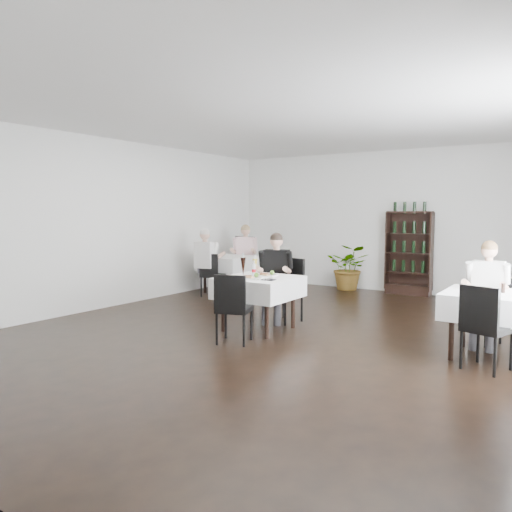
{
  "coord_description": "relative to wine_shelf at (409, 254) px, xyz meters",
  "views": [
    {
      "loc": [
        3.55,
        -5.97,
        1.7
      ],
      "look_at": [
        -0.48,
        0.2,
        1.05
      ],
      "focal_mm": 35.0,
      "sensor_mm": 36.0,
      "label": 1
    }
  ],
  "objects": [
    {
      "name": "right_chair_near",
      "position": [
        2.13,
        -4.59,
        -0.32
      ],
      "size": [
        0.53,
        0.54,
        0.93
      ],
      "color": "black",
      "rests_on": "ground"
    },
    {
      "name": "plate_far",
      "position": [
        -0.85,
        -4.17,
        -0.06
      ],
      "size": [
        0.3,
        0.3,
        0.08
      ],
      "color": "white",
      "rests_on": "main_table"
    },
    {
      "name": "coke_bottle",
      "position": [
        -1.03,
        -4.25,
        0.01
      ],
      "size": [
        0.06,
        0.06,
        0.23
      ],
      "color": "silver",
      "rests_on": "main_table"
    },
    {
      "name": "right_chair_far",
      "position": [
        2.26,
        -3.42,
        -0.35
      ],
      "size": [
        0.52,
        0.52,
        0.87
      ],
      "color": "black",
      "rests_on": "ground"
    },
    {
      "name": "left_chair_near",
      "position": [
        -3.23,
        -2.47,
        -0.35
      ],
      "size": [
        0.47,
        0.47,
        0.88
      ],
      "color": "black",
      "rests_on": "ground"
    },
    {
      "name": "main_chair_near",
      "position": [
        -0.76,
        -5.16,
        -0.33
      ],
      "size": [
        0.52,
        0.53,
        0.91
      ],
      "color": "black",
      "rests_on": "ground"
    },
    {
      "name": "room_shell",
      "position": [
        -0.6,
        -4.31,
        0.65
      ],
      "size": [
        9.0,
        9.0,
        9.0
      ],
      "color": "black",
      "rests_on": "ground"
    },
    {
      "name": "napkin_cutlery",
      "position": [
        -0.61,
        -4.51,
        -0.07
      ],
      "size": [
        0.19,
        0.2,
        0.02
      ],
      "color": "black",
      "rests_on": "main_table"
    },
    {
      "name": "diner_main",
      "position": [
        -0.98,
        -3.72,
        -0.04
      ],
      "size": [
        0.58,
        0.62,
        1.38
      ],
      "color": "#3C3C43",
      "rests_on": "ground"
    },
    {
      "name": "main_table",
      "position": [
        -0.9,
        -4.31,
        -0.23
      ],
      "size": [
        1.03,
        1.03,
        0.77
      ],
      "color": "black",
      "rests_on": "ground"
    },
    {
      "name": "right_table",
      "position": [
        2.1,
        -4.01,
        -0.23
      ],
      "size": [
        0.98,
        0.98,
        0.77
      ],
      "color": "black",
      "rests_on": "ground"
    },
    {
      "name": "plate_near",
      "position": [
        -0.88,
        -4.54,
        -0.06
      ],
      "size": [
        0.37,
        0.37,
        0.09
      ],
      "color": "white",
      "rests_on": "main_table"
    },
    {
      "name": "diner_left_far",
      "position": [
        -3.24,
        -1.25,
        -0.02
      ],
      "size": [
        0.63,
        0.67,
        1.43
      ],
      "color": "#3C3C43",
      "rests_on": "ground"
    },
    {
      "name": "potted_tree",
      "position": [
        -1.25,
        -0.11,
        -0.35
      ],
      "size": [
        1.01,
        0.91,
        1.0
      ],
      "primitive_type": "imported",
      "rotation": [
        0.0,
        0.0,
        0.16
      ],
      "color": "#27521C",
      "rests_on": "ground"
    },
    {
      "name": "pepper_mill",
      "position": [
        2.23,
        -3.95,
        -0.02
      ],
      "size": [
        0.05,
        0.05,
        0.11
      ],
      "primitive_type": "cylinder",
      "rotation": [
        0.0,
        0.0,
        -0.12
      ],
      "color": "black",
      "rests_on": "right_table"
    },
    {
      "name": "wine_shelf",
      "position": [
        0.0,
        0.0,
        0.0
      ],
      "size": [
        0.9,
        0.28,
        1.75
      ],
      "color": "black",
      "rests_on": "ground"
    },
    {
      "name": "diner_left_near",
      "position": [
        -3.33,
        -2.46,
        -0.05
      ],
      "size": [
        0.54,
        0.56,
        1.37
      ],
      "color": "#3C3C43",
      "rests_on": "ground"
    },
    {
      "name": "pilsner_lager",
      "position": [
        -1.05,
        -4.19,
        0.05
      ],
      "size": [
        0.07,
        0.07,
        0.31
      ],
      "color": "gold",
      "rests_on": "main_table"
    },
    {
      "name": "left_table",
      "position": [
        -3.3,
        -1.81,
        -0.23
      ],
      "size": [
        0.98,
        0.98,
        0.77
      ],
      "color": "black",
      "rests_on": "ground"
    },
    {
      "name": "left_chair_far",
      "position": [
        -3.36,
        -1.25,
        -0.18
      ],
      "size": [
        0.58,
        0.58,
        1.16
      ],
      "color": "black",
      "rests_on": "ground"
    },
    {
      "name": "pilsner_dark",
      "position": [
        -1.13,
        -4.38,
        0.06
      ],
      "size": [
        0.08,
        0.08,
        0.34
      ],
      "color": "black",
      "rests_on": "main_table"
    },
    {
      "name": "main_chair_far",
      "position": [
        -0.85,
        -3.56,
        -0.29
      ],
      "size": [
        0.53,
        0.53,
        0.98
      ],
      "color": "black",
      "rests_on": "ground"
    },
    {
      "name": "diner_right_far",
      "position": [
        1.99,
        -3.51,
        -0.07
      ],
      "size": [
        0.5,
        0.5,
        1.35
      ],
      "color": "#3C3C43",
      "rests_on": "ground"
    }
  ]
}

